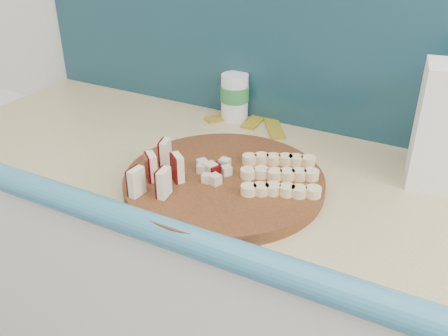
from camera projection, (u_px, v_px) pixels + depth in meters
backsplash at (413, 47)px, 1.15m from camera, size 2.20×0.02×0.50m
cutting_board at (224, 181)px, 1.08m from camera, size 0.57×0.57×0.03m
apple_wedges at (159, 170)px, 1.04m from camera, size 0.10×0.18×0.06m
apple_chunks at (211, 172)px, 1.07m from camera, size 0.07×0.07×0.02m
banana_slices at (280, 174)px, 1.06m from camera, size 0.20×0.20×0.02m
canister at (235, 96)px, 1.38m from camera, size 0.08×0.08×0.13m
banana_peel at (255, 118)px, 1.41m from camera, size 0.25×0.21×0.01m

